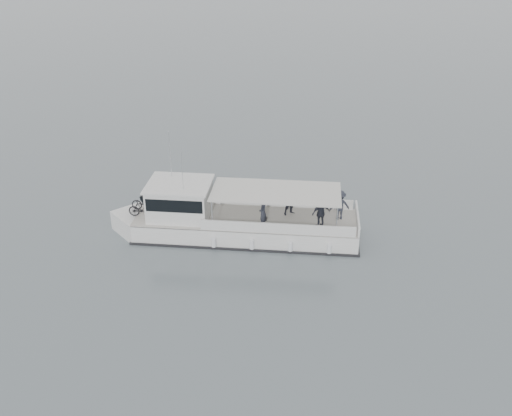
# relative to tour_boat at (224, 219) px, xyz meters

# --- Properties ---
(ground) EXTENTS (1400.00, 1400.00, 0.00)m
(ground) POSITION_rel_tour_boat_xyz_m (-1.40, 1.66, -0.84)
(ground) COLOR #515C5F
(ground) RESTS_ON ground
(tour_boat) EXTENTS (12.35, 4.88, 5.15)m
(tour_boat) POSITION_rel_tour_boat_xyz_m (0.00, 0.00, 0.00)
(tour_boat) COLOR white
(tour_boat) RESTS_ON ground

